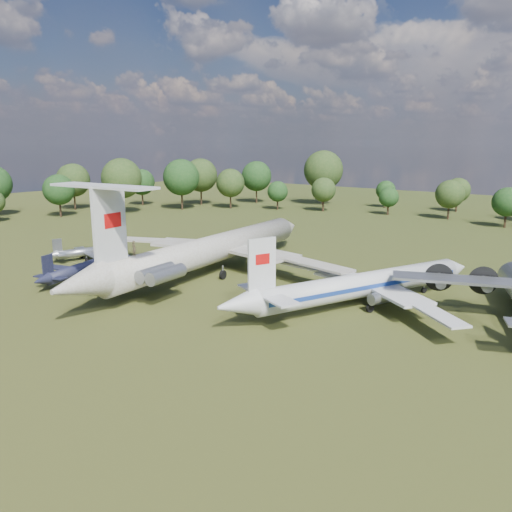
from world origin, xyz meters
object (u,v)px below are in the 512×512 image
Objects in this scene: tu104_jet at (363,289)px; person_on_il62 at (134,248)px; small_prop_west at (78,273)px; small_prop_northwest at (85,254)px; il62_airliner at (213,254)px.

tu104_jet is 21.56× the size of person_on_il62.
small_prop_west is 13.66m from small_prop_northwest.
il62_airliner is at bearing -83.26° from person_on_il62.
tu104_jet reaches higher than small_prop_northwest.
tu104_jet is at bearing -145.55° from person_on_il62.
small_prop_west is (-36.47, -14.42, -0.79)m from tu104_jet.
small_prop_west is 1.22× the size of small_prop_northwest.
small_prop_northwest is 26.62m from person_on_il62.
small_prop_northwest is at bearing -169.84° from il62_airliner.
il62_airliner is 4.22× the size of small_prop_northwest.
small_prop_west reaches higher than small_prop_northwest.
il62_airliner is at bearing 35.51° from small_prop_west.
person_on_il62 reaches higher than small_prop_west.
person_on_il62 is at bearing -123.67° from tu104_jet.
small_prop_west is at bearing -135.67° from tu104_jet.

